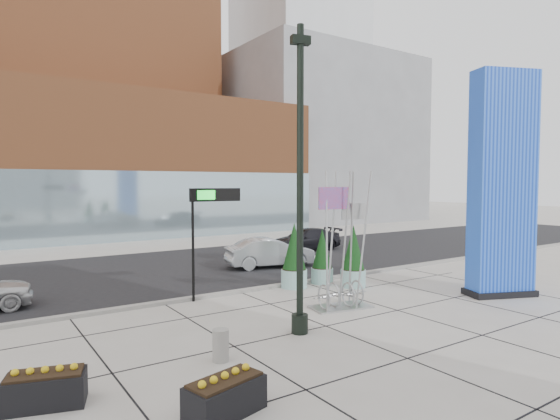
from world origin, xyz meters
TOP-DOWN VIEW (x-y plane):
  - ground at (0.00, 0.00)m, footprint 160.00×160.00m
  - street_asphalt at (0.00, 10.00)m, footprint 80.00×12.00m
  - curb_edge at (0.00, 4.00)m, footprint 80.00×0.30m
  - tower_podium at (1.00, 27.00)m, footprint 34.00×10.00m
  - tower_glass_front at (1.00, 22.20)m, footprint 34.00×0.60m
  - building_grey_parking at (26.00, 32.00)m, footprint 20.00×18.00m
  - building_pale_office at (36.00, 48.00)m, footprint 16.00×16.00m
  - blue_pylon at (8.69, -1.69)m, footprint 2.68×1.94m
  - lamp_post at (0.01, -1.06)m, footprint 0.56×0.46m
  - public_art_sculpture at (2.72, 0.29)m, footprint 2.16×1.36m
  - concrete_bollard at (-2.72, -1.68)m, footprint 0.38×0.38m
  - overhead_street_sign at (-0.34, 3.80)m, footprint 1.87×0.33m
  - round_planter_east at (4.60, 3.60)m, footprint 0.91×0.91m
  - round_planter_mid at (5.20, 2.39)m, footprint 0.99×0.99m
  - round_planter_west at (3.18, 3.60)m, footprint 1.03×1.03m
  - box_planter_north at (-6.41, -1.84)m, footprint 1.53×1.08m
  - box_planter_south at (-3.80, -3.98)m, footprint 1.56×1.04m
  - car_silver_mid at (4.82, 7.89)m, footprint 4.56×2.43m
  - car_dark_east at (9.68, 11.45)m, footprint 4.67×2.06m

SIDE VIEW (x-z plane):
  - ground at x=0.00m, z-range 0.00..0.00m
  - street_asphalt at x=0.00m, z-range 0.00..0.02m
  - curb_edge at x=0.00m, z-range 0.00..0.12m
  - box_planter_north at x=-6.41m, z-range -0.03..0.73m
  - box_planter_south at x=-3.80m, z-range -0.03..0.75m
  - concrete_bollard at x=-2.72m, z-range 0.00..0.75m
  - car_dark_east at x=9.68m, z-range 0.00..1.33m
  - car_silver_mid at x=4.82m, z-range 0.00..1.43m
  - round_planter_east at x=4.60m, z-range -0.06..2.20m
  - round_planter_mid at x=5.20m, z-range -0.07..2.41m
  - public_art_sculpture at x=2.72m, z-range -1.08..3.47m
  - round_planter_west at x=3.18m, z-range -0.07..2.51m
  - tower_glass_front at x=1.00m, z-range 0.00..5.00m
  - overhead_street_sign at x=-0.34m, z-range 1.42..5.37m
  - lamp_post at x=0.01m, z-range -0.76..7.59m
  - blue_pylon at x=8.69m, z-range -0.14..8.03m
  - tower_podium at x=1.00m, z-range 0.00..11.00m
  - building_grey_parking at x=26.00m, z-range 0.00..18.00m
  - building_pale_office at x=36.00m, z-range 0.00..55.00m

